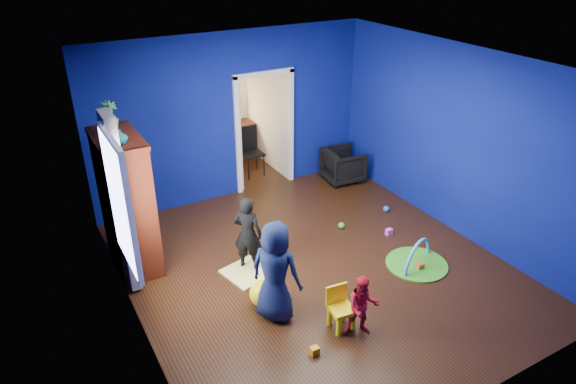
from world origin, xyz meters
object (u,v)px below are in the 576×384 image
child_black (248,234)px  crt_tv (129,200)px  tv_armoire (127,203)px  hopper_ball (263,294)px  toddler_red (363,306)px  kid_chair (342,311)px  armchair (343,165)px  play_mat (417,264)px  child_navy (275,272)px  study_desk (232,141)px  folding_chair (252,153)px  vase (120,137)px

child_black → crt_tv: crt_tv is taller
tv_armoire → hopper_ball: size_ratio=5.54×
toddler_red → kid_chair: toddler_red is taller
armchair → play_mat: 2.94m
child_black → toddler_red: child_black is taller
child_navy → tv_armoire: size_ratio=0.68×
child_black → play_mat: 2.49m
child_black → tv_armoire: tv_armoire is taller
toddler_red → crt_tv: size_ratio=1.15×
toddler_red → study_desk: size_ratio=0.91×
tv_armoire → play_mat: size_ratio=2.21×
tv_armoire → crt_tv: bearing=0.0°
toddler_red → study_desk: bearing=107.1°
toddler_red → tv_armoire: bearing=150.7°
armchair → play_mat: bearing=173.3°
armchair → toddler_red: size_ratio=0.87×
armchair → folding_chair: folding_chair is taller
child_navy → play_mat: child_navy is taller
child_navy → study_desk: size_ratio=1.51×
hopper_ball → kid_chair: kid_chair is taller
crt_tv → child_black: bearing=-34.7°
folding_chair → child_black: bearing=-117.0°
vase → study_desk: (2.81, 3.14, -1.68)m
play_mat → toddler_red: bearing=-154.8°
hopper_ball → folding_chair: size_ratio=0.38×
child_black → kid_chair: size_ratio=2.27×
armchair → child_navy: size_ratio=0.53×
kid_chair → study_desk: size_ratio=0.57×
armchair → hopper_ball: (-3.01, -2.55, -0.14)m
armchair → study_desk: size_ratio=0.80×
crt_tv → study_desk: 4.02m
armchair → vase: bearing=111.1°
toddler_red → play_mat: toddler_red is taller
vase → study_desk: vase is taller
hopper_ball → play_mat: bearing=-7.4°
kid_chair → play_mat: (1.70, 0.53, -0.24)m
crt_tv → folding_chair: crt_tv is taller
tv_armoire → hopper_ball: tv_armoire is taller
armchair → toddler_red: toddler_red is taller
toddler_red → kid_chair: size_ratio=1.61×
tv_armoire → play_mat: tv_armoire is taller
toddler_red → vase: size_ratio=4.28×
toddler_red → study_desk: toddler_red is taller
toddler_red → hopper_ball: toddler_red is taller
tv_armoire → hopper_ball: bearing=-56.2°
child_black → study_desk: child_black is taller
armchair → folding_chair: 1.78m
tv_armoire → folding_chair: bearing=33.8°
child_black → play_mat: (2.14, -1.14, -0.55)m
crt_tv → kid_chair: 3.24m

